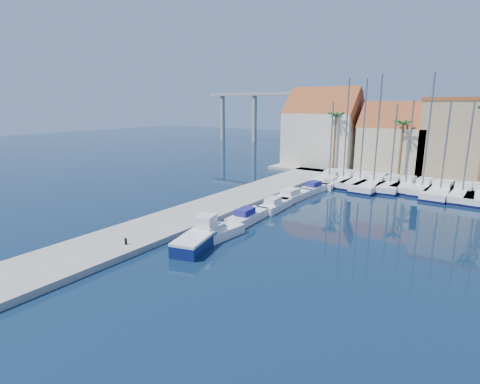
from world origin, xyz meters
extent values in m
plane|color=black|center=(0.00, 0.00, 0.00)|extent=(260.00, 260.00, 0.00)
cube|color=gray|center=(-9.00, 13.50, 0.25)|extent=(6.00, 77.00, 0.50)
cube|color=gray|center=(10.00, 48.00, 0.25)|extent=(54.00, 16.00, 0.50)
cylinder|color=black|center=(-7.41, 1.57, 0.75)|extent=(0.20, 0.20, 0.50)
cube|color=#0E1A51|center=(-3.37, 5.54, 0.47)|extent=(3.55, 6.53, 0.93)
cube|color=white|center=(-3.37, 5.54, 1.03)|extent=(3.55, 6.53, 0.21)
cube|color=white|center=(-3.68, 6.74, 1.60)|extent=(1.72, 1.94, 1.14)
cube|color=white|center=(-3.19, 7.53, 0.40)|extent=(2.22, 5.51, 0.80)
cube|color=white|center=(-3.24, 7.00, 1.10)|extent=(1.37, 1.98, 0.60)
cube|color=white|center=(-3.70, 13.11, 0.40)|extent=(2.05, 5.65, 0.80)
cube|color=navy|center=(-3.68, 12.55, 1.10)|extent=(1.34, 2.01, 0.60)
cube|color=white|center=(-3.52, 18.22, 0.40)|extent=(1.95, 5.45, 0.80)
cube|color=white|center=(-3.50, 17.68, 1.10)|extent=(1.28, 1.93, 0.60)
cube|color=white|center=(-3.84, 23.12, 0.40)|extent=(2.48, 6.60, 0.80)
cube|color=white|center=(-3.89, 22.48, 1.10)|extent=(1.59, 2.36, 0.60)
cube|color=white|center=(-3.34, 28.71, 0.40)|extent=(2.39, 5.85, 0.80)
cube|color=navy|center=(-3.40, 28.14, 1.10)|extent=(1.47, 2.11, 0.60)
cube|color=white|center=(-3.00, 33.18, 0.40)|extent=(2.56, 6.89, 0.80)
cube|color=white|center=(-2.96, 32.51, 1.10)|extent=(1.65, 2.46, 0.60)
cube|color=white|center=(-4.04, 35.68, 0.50)|extent=(3.45, 10.38, 1.00)
cube|color=#0B0F39|center=(-4.04, 35.68, 0.18)|extent=(3.51, 10.45, 0.28)
cube|color=white|center=(-4.12, 36.70, 1.30)|extent=(2.09, 3.20, 0.60)
cylinder|color=slate|center=(-4.00, 35.18, 6.15)|extent=(0.20, 0.20, 10.30)
cube|color=white|center=(-2.13, 36.17, 0.50)|extent=(3.23, 10.41, 1.00)
cube|color=#0B0F39|center=(-2.13, 36.17, 0.18)|extent=(3.29, 10.48, 0.28)
cube|color=white|center=(-2.19, 37.20, 1.30)|extent=(2.04, 3.18, 0.60)
cylinder|color=slate|center=(-2.11, 35.66, 7.77)|extent=(0.20, 0.20, 13.54)
cube|color=white|center=(0.36, 35.96, 0.50)|extent=(3.42, 10.50, 1.00)
cube|color=#0B0F39|center=(0.36, 35.96, 0.18)|extent=(3.49, 10.56, 0.28)
cube|color=white|center=(0.44, 36.99, 1.30)|extent=(2.10, 3.23, 0.60)
cylinder|color=slate|center=(0.32, 35.44, 7.66)|extent=(0.20, 0.20, 13.32)
cube|color=white|center=(2.40, 35.36, 0.50)|extent=(3.83, 11.56, 1.00)
cube|color=#0B0F39|center=(2.40, 35.36, 0.18)|extent=(3.90, 11.63, 0.28)
cube|color=white|center=(2.48, 36.50, 1.30)|extent=(2.33, 3.56, 0.60)
cylinder|color=slate|center=(2.35, 34.80, 7.87)|extent=(0.20, 0.20, 13.75)
cube|color=white|center=(4.29, 36.00, 0.50)|extent=(3.26, 9.97, 1.00)
cube|color=#0B0F39|center=(4.29, 36.00, 0.18)|extent=(3.33, 10.03, 0.28)
cube|color=white|center=(4.22, 36.98, 1.30)|extent=(2.00, 3.07, 0.60)
cylinder|color=slate|center=(4.33, 35.51, 6.01)|extent=(0.20, 0.20, 10.03)
cube|color=white|center=(6.15, 36.49, 0.50)|extent=(2.75, 8.29, 1.00)
cube|color=#0B0F39|center=(6.15, 36.49, 0.18)|extent=(2.81, 8.35, 0.28)
cube|color=white|center=(6.21, 37.30, 1.30)|extent=(1.67, 2.55, 0.60)
cylinder|color=slate|center=(6.11, 36.09, 6.27)|extent=(0.20, 0.20, 10.53)
cube|color=white|center=(8.17, 36.29, 0.50)|extent=(2.41, 8.50, 1.00)
cube|color=#0B0F39|center=(8.17, 36.29, 0.18)|extent=(2.47, 8.57, 0.28)
cube|color=white|center=(8.19, 37.14, 1.30)|extent=(1.60, 2.57, 0.60)
cylinder|color=slate|center=(8.16, 35.87, 7.86)|extent=(0.20, 0.20, 13.71)
cube|color=white|center=(10.35, 35.67, 0.50)|extent=(3.50, 10.76, 1.00)
cube|color=#0B0F39|center=(10.35, 35.67, 0.18)|extent=(3.56, 10.83, 0.28)
cube|color=white|center=(10.43, 36.73, 1.30)|extent=(2.15, 3.31, 0.60)
cylinder|color=slate|center=(10.31, 35.14, 6.15)|extent=(0.20, 0.20, 10.30)
cube|color=white|center=(12.66, 35.57, 0.50)|extent=(2.82, 10.03, 1.00)
cube|color=#0B0F39|center=(12.66, 35.57, 0.18)|extent=(2.88, 10.09, 0.28)
cube|color=white|center=(12.64, 36.57, 1.30)|extent=(1.88, 3.03, 0.60)
cylinder|color=slate|center=(12.67, 35.07, 6.16)|extent=(0.20, 0.20, 10.32)
cube|color=beige|center=(-10.00, 47.00, 5.00)|extent=(12.00, 9.00, 9.00)
cube|color=brown|center=(-10.00, 47.00, 9.50)|extent=(12.30, 9.00, 9.00)
cube|color=tan|center=(2.00, 47.00, 4.00)|extent=(10.00, 8.00, 7.00)
cube|color=brown|center=(2.00, 47.00, 7.50)|extent=(10.30, 8.00, 8.00)
cube|color=#997F5E|center=(13.00, 48.00, 6.00)|extent=(14.00, 10.00, 11.00)
cylinder|color=brown|center=(-6.00, 42.00, 5.00)|extent=(0.36, 0.36, 9.00)
sphere|color=#18541D|center=(-6.00, 42.00, 9.35)|extent=(2.60, 2.60, 2.60)
cylinder|color=brown|center=(4.00, 42.00, 4.50)|extent=(0.36, 0.36, 8.00)
sphere|color=#18541D|center=(4.00, 42.00, 8.35)|extent=(2.60, 2.60, 2.60)
cube|color=#9E9E99|center=(-38.00, 82.00, 14.00)|extent=(48.00, 2.20, 0.90)
cylinder|color=#9E9E99|center=(-58.00, 82.00, 7.00)|extent=(1.40, 1.40, 14.00)
cylinder|color=#9E9E99|center=(-46.00, 82.00, 7.00)|extent=(1.40, 1.40, 14.00)
cylinder|color=#9E9E99|center=(-34.00, 82.00, 7.00)|extent=(1.40, 1.40, 14.00)
cylinder|color=#9E9E99|center=(-22.00, 82.00, 7.00)|extent=(1.40, 1.40, 14.00)
camera|label=1|loc=(15.06, -15.93, 11.02)|focal=28.00mm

